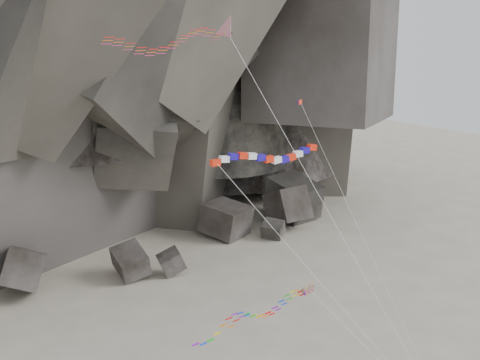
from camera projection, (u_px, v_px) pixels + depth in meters
boulder_field at (72, 267)px, 74.14m from camera, size 82.33×18.03×9.33m
delta_kite at (163, 40)px, 41.81m from camera, size 19.84×17.04×30.84m
banner_kite at (268, 158)px, 46.88m from camera, size 12.09×15.00×20.68m
parafoil_kite at (251, 315)px, 45.54m from camera, size 16.75×12.07×9.45m
pennant_kite at (331, 169)px, 49.21m from camera, size 2.51×16.40×23.94m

